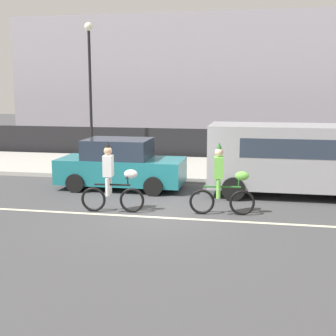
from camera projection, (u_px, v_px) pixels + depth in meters
ground_plane at (155, 212)px, 12.57m from camera, size 80.00×80.00×0.00m
road_centre_line at (151, 217)px, 12.09m from camera, size 36.00×0.14×0.01m
sidewalk_curb at (190, 168)px, 18.85m from camera, size 60.00×5.00×0.15m
fence_line at (199, 144)px, 21.54m from camera, size 40.00×0.08×1.40m
building_backdrop at (254, 81)px, 28.91m from camera, size 28.00×8.00×7.30m
parade_cyclist_zebra at (113, 181)px, 12.43m from camera, size 1.72×0.50×1.92m
parade_cyclist_lime at (223, 183)px, 12.17m from camera, size 1.72×0.50×1.92m
parked_van_grey at (294, 155)px, 14.26m from camera, size 5.00×2.22×2.18m
parked_car_teal at (121, 165)px, 15.36m from camera, size 4.10×1.92×1.64m
street_lamp_post at (90, 71)px, 20.17m from camera, size 0.36×0.36×5.86m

